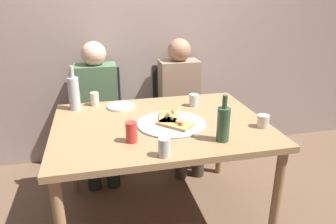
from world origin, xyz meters
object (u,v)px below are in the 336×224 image
object	(u,v)px
short_glass	(164,147)
wine_glass	(263,121)
pizza_slice_extra	(176,124)
soda_can	(131,132)
chair_left	(99,112)
guest_in_sweater	(98,104)
beer_bottle	(223,123)
pizza_tray	(171,124)
tumbler_near	(95,99)
pizza_slice_last	(169,117)
plate_stack	(121,106)
dining_table	(160,133)
chair_right	(177,105)
tumbler_far	(194,100)
guest_in_beanie	(181,98)
wine_bottle	(74,93)

from	to	relation	value
short_glass	wine_glass	bearing A→B (deg)	18.22
pizza_slice_extra	soda_can	size ratio (longest dim) A/B	2.04
chair_left	guest_in_sweater	xyz separation A→B (m)	(0.00, -0.15, 0.13)
pizza_slice_extra	soda_can	world-z (taller)	soda_can
short_glass	beer_bottle	bearing A→B (deg)	15.96
pizza_tray	wine_glass	bearing A→B (deg)	-17.21
tumbler_near	chair_left	bearing A→B (deg)	87.63
pizza_slice_last	plate_stack	xyz separation A→B (m)	(-0.29, 0.32, -0.02)
pizza_slice_extra	soda_can	bearing A→B (deg)	-153.91
plate_stack	beer_bottle	bearing A→B (deg)	-52.89
pizza_slice_extra	soda_can	xyz separation A→B (m)	(-0.30, -0.15, 0.04)
beer_bottle	pizza_tray	bearing A→B (deg)	128.24
dining_table	short_glass	world-z (taller)	short_glass
tumbler_near	beer_bottle	bearing A→B (deg)	-47.92
chair_left	chair_right	distance (m)	0.75
tumbler_far	guest_in_sweater	xyz separation A→B (m)	(-0.71, 0.51, -0.15)
beer_bottle	guest_in_beanie	xyz separation A→B (m)	(0.06, 1.11, -0.21)
wine_bottle	guest_in_beanie	xyz separation A→B (m)	(0.91, 0.38, -0.23)
tumbler_near	soda_can	bearing A→B (deg)	-74.06
short_glass	soda_can	distance (m)	0.26
pizza_slice_extra	beer_bottle	size ratio (longest dim) A/B	0.89
pizza_tray	pizza_slice_last	xyz separation A→B (m)	(0.00, 0.08, 0.02)
dining_table	tumbler_near	size ratio (longest dim) A/B	13.78
pizza_slice_extra	dining_table	bearing A→B (deg)	131.88
chair_left	beer_bottle	bearing A→B (deg)	118.85
short_glass	chair_right	size ratio (longest dim) A/B	0.12
pizza_slice_extra	wine_glass	world-z (taller)	wine_glass
pizza_slice_extra	plate_stack	xyz separation A→B (m)	(-0.31, 0.45, -0.02)
pizza_tray	plate_stack	world-z (taller)	plate_stack
short_glass	guest_in_beanie	xyz separation A→B (m)	(0.43, 1.22, -0.16)
short_glass	soda_can	world-z (taller)	soda_can
pizza_slice_extra	chair_right	xyz separation A→B (m)	(0.27, 1.01, -0.26)
plate_stack	chair_left	world-z (taller)	chair_left
beer_bottle	plate_stack	distance (m)	0.88
wine_glass	chair_left	bearing A→B (deg)	131.88
dining_table	guest_in_beanie	xyz separation A→B (m)	(0.36, 0.77, -0.03)
tumbler_near	soda_can	xyz separation A→B (m)	(0.20, -0.69, 0.01)
pizza_tray	tumbler_far	bearing A→B (deg)	51.19
tumbler_far	pizza_slice_last	bearing A→B (deg)	-136.73
guest_in_sweater	tumbler_near	bearing A→B (deg)	86.50
chair_right	guest_in_sweater	xyz separation A→B (m)	(-0.75, -0.15, 0.13)
pizza_slice_extra	plate_stack	distance (m)	0.54
wine_bottle	short_glass	world-z (taller)	wine_bottle
soda_can	guest_in_sweater	world-z (taller)	guest_in_sweater
soda_can	pizza_tray	bearing A→B (deg)	34.19
beer_bottle	wine_glass	bearing A→B (deg)	20.74
pizza_slice_last	soda_can	size ratio (longest dim) A/B	2.01
tumbler_near	tumbler_far	size ratio (longest dim) A/B	1.09
chair_left	guest_in_sweater	size ratio (longest dim) A/B	0.77
dining_table	soda_can	xyz separation A→B (m)	(-0.22, -0.24, 0.14)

